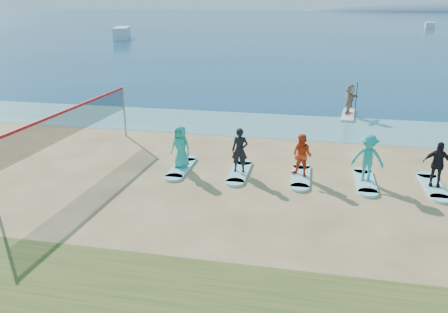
% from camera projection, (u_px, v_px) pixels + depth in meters
% --- Properties ---
extents(ground, '(600.00, 600.00, 0.00)m').
position_uv_depth(ground, '(238.00, 210.00, 14.15)').
color(ground, tan).
rests_on(ground, ground).
extents(shallow_water, '(600.00, 600.00, 0.00)m').
position_uv_depth(shallow_water, '(270.00, 125.00, 23.84)').
color(shallow_water, teal).
rests_on(shallow_water, ground).
extents(ocean, '(600.00, 600.00, 0.00)m').
position_uv_depth(ocean, '(310.00, 19.00, 161.82)').
color(ocean, navy).
rests_on(ocean, ground).
extents(volleyball_net, '(0.48, 9.08, 2.50)m').
position_uv_depth(volleyball_net, '(72.00, 122.00, 17.23)').
color(volleyball_net, gray).
rests_on(volleyball_net, ground).
extents(paddleboard, '(1.05, 3.06, 0.12)m').
position_uv_depth(paddleboard, '(348.00, 115.00, 25.75)').
color(paddleboard, silver).
rests_on(paddleboard, ground).
extents(paddleboarder, '(1.08, 1.70, 1.75)m').
position_uv_depth(paddleboarder, '(350.00, 99.00, 25.44)').
color(paddleboarder, tan).
rests_on(paddleboarder, paddleboard).
extents(boat_offshore_a, '(4.66, 8.24, 2.02)m').
position_uv_depth(boat_offshore_a, '(122.00, 39.00, 77.77)').
color(boat_offshore_a, silver).
rests_on(boat_offshore_a, ground).
extents(boat_offshore_b, '(3.04, 5.85, 1.41)m').
position_uv_depth(boat_offshore_b, '(429.00, 28.00, 109.09)').
color(boat_offshore_b, silver).
rests_on(boat_offshore_b, ground).
extents(surfboard_0, '(0.70, 2.20, 0.09)m').
position_uv_depth(surfboard_0, '(181.00, 168.00, 17.63)').
color(surfboard_0, '#99E7ED').
rests_on(surfboard_0, ground).
extents(student_0, '(0.93, 0.71, 1.70)m').
position_uv_depth(student_0, '(181.00, 147.00, 17.33)').
color(student_0, teal).
rests_on(student_0, surfboard_0).
extents(surfboard_1, '(0.70, 2.20, 0.09)m').
position_uv_depth(surfboard_1, '(240.00, 172.00, 17.19)').
color(surfboard_1, '#99E7ED').
rests_on(surfboard_1, ground).
extents(student_1, '(0.63, 0.42, 1.74)m').
position_uv_depth(student_1, '(240.00, 150.00, 16.88)').
color(student_1, black).
rests_on(student_1, surfboard_1).
extents(surfboard_2, '(0.70, 2.20, 0.09)m').
position_uv_depth(surfboard_2, '(301.00, 177.00, 16.74)').
color(surfboard_2, '#99E7ED').
rests_on(surfboard_2, ground).
extents(student_2, '(0.98, 0.89, 1.64)m').
position_uv_depth(student_2, '(302.00, 156.00, 16.45)').
color(student_2, red).
rests_on(student_2, surfboard_2).
extents(surfboard_3, '(0.70, 2.20, 0.09)m').
position_uv_depth(surfboard_3, '(365.00, 182.00, 16.30)').
color(surfboard_3, '#99E7ED').
rests_on(surfboard_3, ground).
extents(student_3, '(1.24, 0.83, 1.78)m').
position_uv_depth(student_3, '(368.00, 158.00, 15.98)').
color(student_3, teal).
rests_on(student_3, surfboard_3).
extents(surfboard_4, '(0.70, 2.20, 0.09)m').
position_uv_depth(surfboard_4, '(433.00, 187.00, 15.86)').
color(surfboard_4, '#99E7ED').
rests_on(surfboard_4, ground).
extents(student_4, '(1.04, 0.61, 1.66)m').
position_uv_depth(student_4, '(437.00, 164.00, 15.56)').
color(student_4, black).
rests_on(student_4, surfboard_4).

